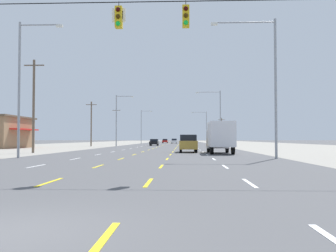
{
  "coord_description": "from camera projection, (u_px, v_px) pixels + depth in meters",
  "views": [
    {
      "loc": [
        2.97,
        -5.96,
        1.54
      ],
      "look_at": [
        0.4,
        56.27,
        3.67
      ],
      "focal_mm": 39.67,
      "sensor_mm": 36.0,
      "label": 1
    }
  ],
  "objects": [
    {
      "name": "ground_plane",
      "position": [
        168.0,
        147.0,
        71.92
      ],
      "size": [
        572.0,
        572.0,
        0.0
      ],
      "primitive_type": "plane",
      "color": "#4C4C4F"
    },
    {
      "name": "lot_apron_left",
      "position": [
        42.0,
        146.0,
        72.94
      ],
      "size": [
        28.0,
        440.0,
        0.01
      ],
      "primitive_type": "cube",
      "color": "gray",
      "rests_on": "ground"
    },
    {
      "name": "lot_apron_right",
      "position": [
        297.0,
        147.0,
        70.9
      ],
      "size": [
        28.0,
        440.0,
        0.01
      ],
      "primitive_type": "cube",
      "color": "gray",
      "rests_on": "ground"
    },
    {
      "name": "lane_markings",
      "position": [
        173.0,
        144.0,
        110.37
      ],
      "size": [
        10.64,
        227.6,
        0.01
      ],
      "color": "white",
      "rests_on": "ground"
    },
    {
      "name": "signal_span_wire",
      "position": [
        109.0,
        59.0,
        15.97
      ],
      "size": [
        27.59,
        0.53,
        8.84
      ],
      "color": "brown",
      "rests_on": "ground"
    },
    {
      "name": "box_truck_far_right_nearest",
      "position": [
        220.0,
        136.0,
        38.39
      ],
      "size": [
        2.4,
        7.2,
        3.23
      ],
      "color": "silver",
      "rests_on": "ground"
    },
    {
      "name": "suv_inner_right_near",
      "position": [
        188.0,
        143.0,
        41.98
      ],
      "size": [
        1.98,
        4.9,
        1.98
      ],
      "color": "#B28C33",
      "rests_on": "ground"
    },
    {
      "name": "sedan_inner_left_mid",
      "position": [
        154.0,
        142.0,
        81.27
      ],
      "size": [
        1.8,
        4.5,
        1.46
      ],
      "color": "black",
      "rests_on": "ground"
    },
    {
      "name": "sedan_inner_right_midfar",
      "position": [
        186.0,
        142.0,
        83.69
      ],
      "size": [
        1.8,
        4.5,
        1.46
      ],
      "color": "black",
      "rests_on": "ground"
    },
    {
      "name": "hatchback_inner_right_far",
      "position": [
        185.0,
        141.0,
        104.28
      ],
      "size": [
        1.72,
        3.9,
        1.54
      ],
      "color": "navy",
      "rests_on": "ground"
    },
    {
      "name": "hatchback_center_turn_farther",
      "position": [
        174.0,
        141.0,
        118.07
      ],
      "size": [
        1.72,
        3.9,
        1.54
      ],
      "color": "white",
      "rests_on": "ground"
    },
    {
      "name": "sedan_inner_left_farthest",
      "position": [
        165.0,
        141.0,
        127.84
      ],
      "size": [
        1.8,
        4.5,
        1.46
      ],
      "color": "red",
      "rests_on": "ground"
    },
    {
      "name": "streetlight_left_row_0",
      "position": [
        23.0,
        81.0,
        29.63
      ],
      "size": [
        3.59,
        0.26,
        10.92
      ],
      "color": "gray",
      "rests_on": "ground"
    },
    {
      "name": "streetlight_right_row_0",
      "position": [
        269.0,
        77.0,
        28.84
      ],
      "size": [
        5.09,
        0.26,
        10.91
      ],
      "color": "gray",
      "rests_on": "ground"
    },
    {
      "name": "streetlight_left_row_1",
      "position": [
        118.0,
        117.0,
        72.59
      ],
      "size": [
        3.47,
        0.26,
        10.11
      ],
      "color": "gray",
      "rests_on": "ground"
    },
    {
      "name": "streetlight_right_row_1",
      "position": [
        218.0,
        114.0,
        71.8
      ],
      "size": [
        4.84,
        0.26,
        10.85
      ],
      "color": "gray",
      "rests_on": "ground"
    },
    {
      "name": "streetlight_left_row_2",
      "position": [
        142.0,
        125.0,
        115.56
      ],
      "size": [
        3.53,
        0.26,
        10.42
      ],
      "color": "gray",
      "rests_on": "ground"
    },
    {
      "name": "streetlight_right_row_2",
      "position": [
        205.0,
        125.0,
        114.76
      ],
      "size": [
        4.72,
        0.26,
        9.98
      ],
      "color": "gray",
      "rests_on": "ground"
    },
    {
      "name": "utility_pole_left_row_0",
      "position": [
        34.0,
        104.0,
        40.19
      ],
      "size": [
        2.2,
        0.26,
        10.13
      ],
      "color": "brown",
      "rests_on": "ground"
    },
    {
      "name": "utility_pole_left_row_1",
      "position": [
        91.0,
        123.0,
        74.53
      ],
      "size": [
        2.2,
        0.26,
        8.99
      ],
      "color": "brown",
      "rests_on": "ground"
    },
    {
      "name": "utility_pole_left_row_2",
      "position": [
        116.0,
        125.0,
        99.82
      ],
      "size": [
        2.2,
        0.26,
        9.79
      ],
      "color": "brown",
      "rests_on": "ground"
    },
    {
      "name": "utility_pole_right_row_3",
      "position": [
        222.0,
        130.0,
        122.98
      ],
      "size": [
        2.2,
        0.26,
        8.45
      ],
      "color": "brown",
      "rests_on": "ground"
    }
  ]
}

